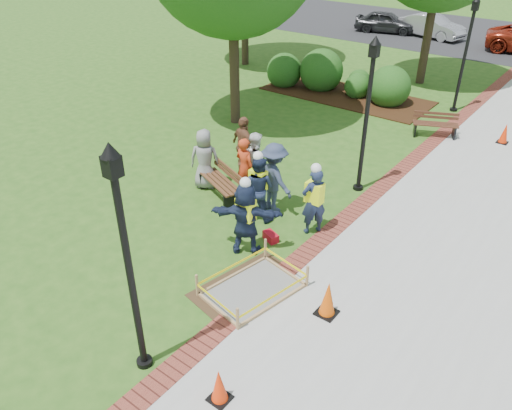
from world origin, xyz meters
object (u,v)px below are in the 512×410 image
Objects in this scene: lamp_near at (126,250)px; hivis_worker_b at (314,199)px; bench_near at (221,189)px; hivis_worker_a at (246,216)px; hivis_worker_c at (258,186)px; wet_concrete_pad at (253,282)px; cone_front at (219,386)px.

hivis_worker_b is (0.11, 5.35, -1.55)m from lamp_near.
bench_near is 2.65m from hivis_worker_a.
lamp_near is 5.44m from hivis_worker_c.
hivis_worker_b is at bearing 88.78° from lamp_near.
hivis_worker_c is (-1.33, 5.04, -1.54)m from lamp_near.
hivis_worker_c reaches higher than hivis_worker_b.
hivis_worker_a is (-1.00, 1.04, 0.72)m from wet_concrete_pad.
bench_near is 0.41× the size of lamp_near.
hivis_worker_b reaches higher than wet_concrete_pad.
wet_concrete_pad is 3.52m from lamp_near.
hivis_worker_c reaches higher than bench_near.
lamp_near is 2.27× the size of hivis_worker_b.
hivis_worker_a is 1.03× the size of hivis_worker_c.
hivis_worker_b is at bearing 94.58° from wet_concrete_pad.
hivis_worker_a is at bearing 122.56° from cone_front.
hivis_worker_a is 1.47m from hivis_worker_c.
lamp_near reaches higher than bench_near.
hivis_worker_c is at bearing -167.86° from hivis_worker_b.
hivis_worker_b is (-1.43, 5.11, 0.60)m from cone_front.
hivis_worker_a reaches higher than cone_front.
wet_concrete_pad is at bearing 116.49° from cone_front.
hivis_worker_b is (2.88, 0.12, 0.64)m from bench_near.
lamp_near reaches higher than cone_front.
cone_front is (1.22, -2.45, 0.10)m from wet_concrete_pad.
bench_near is at bearing 144.27° from hivis_worker_a.
wet_concrete_pad is 1.37× the size of hivis_worker_b.
hivis_worker_a is (-0.68, 3.73, -1.52)m from lamp_near.
bench_near is at bearing 117.85° from lamp_near.
hivis_worker_b is (0.79, 1.62, -0.03)m from hivis_worker_a.
hivis_worker_a is at bearing 134.11° from wet_concrete_pad.
lamp_near reaches higher than hivis_worker_a.
lamp_near is at bearing -75.19° from hivis_worker_c.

